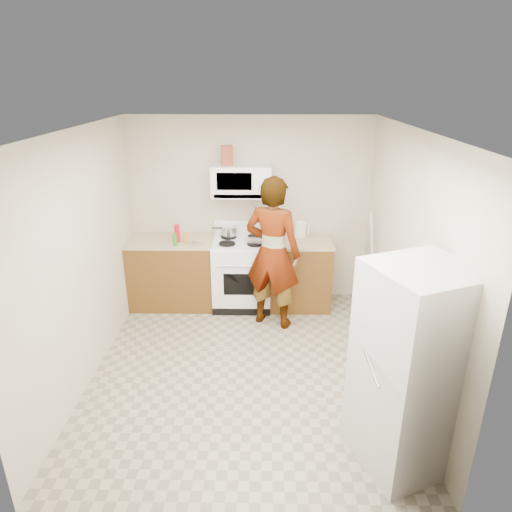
{
  "coord_description": "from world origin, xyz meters",
  "views": [
    {
      "loc": [
        0.18,
        -4.16,
        2.93
      ],
      "look_at": [
        0.1,
        0.55,
        1.08
      ],
      "focal_mm": 32.0,
      "sensor_mm": 36.0,
      "label": 1
    }
  ],
  "objects_px": {
    "kettle": "(300,229)",
    "gas_range": "(242,272)",
    "microwave": "(241,181)",
    "saucepan": "(229,231)",
    "person": "(273,253)",
    "fridge": "(411,369)"
  },
  "relations": [
    {
      "from": "person",
      "to": "saucepan",
      "type": "relative_size",
      "value": 8.91
    },
    {
      "from": "kettle",
      "to": "saucepan",
      "type": "height_order",
      "value": "kettle"
    },
    {
      "from": "gas_range",
      "to": "saucepan",
      "type": "bearing_deg",
      "value": 136.19
    },
    {
      "from": "gas_range",
      "to": "saucepan",
      "type": "distance_m",
      "value": 0.58
    },
    {
      "from": "fridge",
      "to": "gas_range",
      "type": "bearing_deg",
      "value": 95.17
    },
    {
      "from": "person",
      "to": "saucepan",
      "type": "distance_m",
      "value": 0.89
    },
    {
      "from": "person",
      "to": "saucepan",
      "type": "bearing_deg",
      "value": -27.96
    },
    {
      "from": "saucepan",
      "to": "kettle",
      "type": "bearing_deg",
      "value": 1.74
    },
    {
      "from": "microwave",
      "to": "saucepan",
      "type": "distance_m",
      "value": 0.71
    },
    {
      "from": "fridge",
      "to": "saucepan",
      "type": "height_order",
      "value": "fridge"
    },
    {
      "from": "microwave",
      "to": "saucepan",
      "type": "relative_size",
      "value": 3.57
    },
    {
      "from": "gas_range",
      "to": "saucepan",
      "type": "height_order",
      "value": "gas_range"
    },
    {
      "from": "microwave",
      "to": "saucepan",
      "type": "xyz_separation_m",
      "value": [
        -0.17,
        0.04,
        -0.69
      ]
    },
    {
      "from": "kettle",
      "to": "gas_range",
      "type": "bearing_deg",
      "value": 169.37
    },
    {
      "from": "person",
      "to": "kettle",
      "type": "bearing_deg",
      "value": -97.15
    },
    {
      "from": "gas_range",
      "to": "kettle",
      "type": "xyz_separation_m",
      "value": [
        0.79,
        0.2,
        0.54
      ]
    },
    {
      "from": "saucepan",
      "to": "person",
      "type": "bearing_deg",
      "value": -49.6
    },
    {
      "from": "kettle",
      "to": "microwave",
      "type": "bearing_deg",
      "value": 160.33
    },
    {
      "from": "kettle",
      "to": "person",
      "type": "bearing_deg",
      "value": -143.37
    },
    {
      "from": "gas_range",
      "to": "person",
      "type": "height_order",
      "value": "person"
    },
    {
      "from": "gas_range",
      "to": "microwave",
      "type": "bearing_deg",
      "value": 90.0
    },
    {
      "from": "microwave",
      "to": "person",
      "type": "xyz_separation_m",
      "value": [
        0.4,
        -0.63,
        -0.75
      ]
    }
  ]
}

